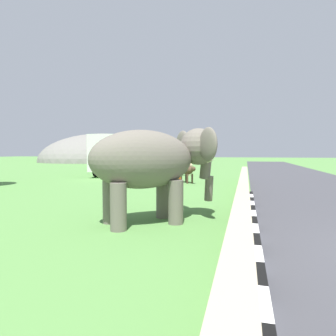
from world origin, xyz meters
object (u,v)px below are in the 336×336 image
elephant (154,161)px  bus_white (119,152)px  person_handler (175,186)px  cow_near (184,166)px  cow_far (172,163)px  cow_mid (187,170)px

elephant → bus_white: bearing=27.7°
person_handler → cow_near: bearing=10.9°
elephant → cow_near: 17.08m
bus_white → cow_far: (4.76, -3.88, -1.21)m
person_handler → cow_mid: 9.65m
person_handler → cow_far: size_ratio=0.86×
elephant → cow_far: (21.57, 4.93, -0.97)m
elephant → person_handler: bearing=-11.1°
bus_white → cow_far: bearing=-39.2°
person_handler → elephant: bearing=168.9°
cow_near → bus_white: bearing=90.3°
cow_mid → elephant: bearing=-173.7°
person_handler → cow_far: (20.13, 5.22, -0.06)m
person_handler → cow_mid: size_ratio=0.95×
cow_near → cow_far: (4.72, 2.25, 0.00)m
elephant → bus_white: (16.81, 8.82, 0.24)m
person_handler → cow_far: 20.79m
cow_mid → cow_far: bearing=19.3°
cow_far → elephant: bearing=-167.1°
person_handler → bus_white: bearing=30.6°
elephant → cow_near: (16.85, 2.68, -0.97)m
person_handler → cow_far: bearing=14.5°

